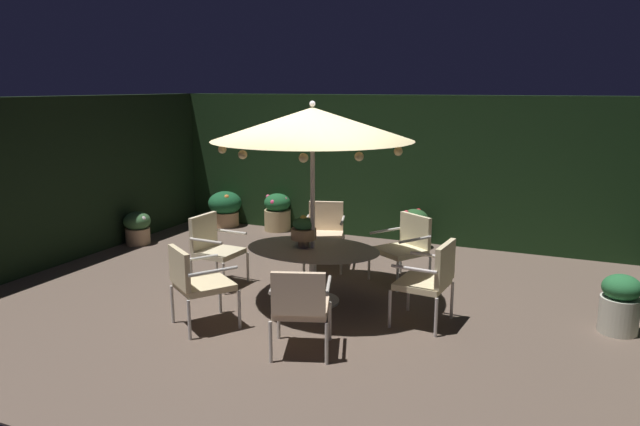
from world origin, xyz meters
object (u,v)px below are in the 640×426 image
Objects in this scene: patio_chair_southwest at (213,245)px; patio_dining_table at (313,259)px; patio_chair_south at (325,229)px; potted_plant_right_far at (225,207)px; patio_chair_east at (431,277)px; patio_chair_north at (196,280)px; potted_plant_left_near at (137,227)px; patio_umbrella at (312,124)px; centerpiece_planter at (304,230)px; potted_plant_left_far at (620,304)px; potted_plant_front_corner at (414,228)px; patio_chair_northeast at (300,304)px; patio_chair_southeast at (405,244)px; potted_plant_back_center at (277,212)px.

patio_dining_table is at bearing -2.93° from patio_chair_southwest.
potted_plant_right_far is at bearing 149.29° from patio_chair_south.
patio_chair_southwest is at bearing 176.06° from patio_chair_east.
potted_plant_left_near is at bearing 139.61° from patio_chair_north.
patio_chair_southwest is 3.53m from potted_plant_right_far.
potted_plant_right_far is 1.89m from potted_plant_left_near.
patio_umbrella reaches higher than centerpiece_planter.
patio_dining_table is 4.28× the size of centerpiece_planter.
patio_dining_table is 0.38m from centerpiece_planter.
patio_chair_southwest reaches higher than potted_plant_left_far.
potted_plant_front_corner is (0.49, 3.04, -0.22)m from patio_dining_table.
potted_plant_left_near is (-3.07, 2.61, -0.26)m from patio_chair_north.
patio_chair_east is 1.01× the size of patio_chair_southwest.
patio_umbrella is 2.26m from patio_chair_northeast.
potted_plant_right_far reaches higher than potted_plant_left_far.
potted_plant_left_near is at bearing -159.09° from potted_plant_front_corner.
potted_plant_right_far is at bearing 119.06° from patio_chair_north.
centerpiece_planter reaches higher than patio_dining_table.
patio_chair_north reaches higher than patio_chair_southeast.
patio_chair_south is at bearing -30.71° from potted_plant_right_far.
potted_plant_right_far is 1.19× the size of potted_plant_left_near.
patio_chair_south is at bearing 172.58° from patio_chair_southeast.
patio_chair_southwest is 1.46× the size of potted_plant_left_far.
patio_chair_northeast is 1.37× the size of potted_plant_right_far.
patio_chair_south is 1.46× the size of potted_plant_left_far.
potted_plant_right_far is (-3.29, 3.13, -0.19)m from patio_dining_table.
patio_chair_southwest is (-1.06, -1.37, -0.01)m from patio_chair_south.
centerpiece_planter reaches higher than patio_chair_southeast.
patio_chair_southwest is at bearing 177.07° from patio_umbrella.
potted_plant_left_far is at bearing 8.10° from patio_umbrella.
patio_chair_east is 1.48× the size of potted_plant_front_corner.
potted_plant_back_center is (-2.68, 0.18, 0.02)m from potted_plant_front_corner.
centerpiece_planter is 4.47m from potted_plant_right_far.
potted_plant_back_center is at bearing 134.44° from patio_chair_south.
patio_chair_southeast is 1.63× the size of potted_plant_left_near.
patio_chair_east reaches higher than potted_plant_left_far.
patio_chair_northeast is 5.94m from potted_plant_right_far.
potted_plant_left_far is (4.99, 0.42, -0.23)m from patio_chair_southwest.
patio_chair_southeast is at bearing -32.69° from potted_plant_back_center.
patio_chair_east is 5.00m from potted_plant_back_center.
patio_chair_southwest is (-2.03, 1.51, 0.01)m from patio_chair_northeast.
potted_plant_left_near is at bearing 160.95° from patio_umbrella.
patio_umbrella is at bearing -122.63° from patio_chair_southeast.
patio_chair_north is at bearing -40.39° from potted_plant_left_near.
patio_chair_southeast reaches higher than potted_plant_left_near.
patio_chair_east reaches higher than patio_chair_southwest.
potted_plant_left_near is (-1.73, -1.86, -0.05)m from potted_plant_back_center.
patio_chair_east is at bearing 52.32° from patio_chair_northeast.
patio_chair_southeast is (0.95, 1.27, -0.39)m from centerpiece_planter.
patio_chair_southwest is 3.58m from potted_plant_front_corner.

